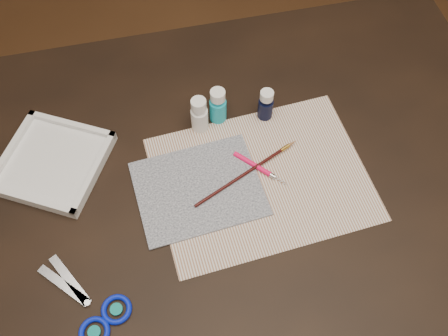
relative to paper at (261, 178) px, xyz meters
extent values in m
cube|color=#422614|center=(-0.08, 0.01, -0.76)|extent=(3.50, 3.50, 0.02)
cube|color=black|center=(-0.08, 0.01, -0.38)|extent=(1.30, 0.90, 0.75)
cube|color=silver|center=(0.00, 0.00, 0.00)|extent=(0.45, 0.35, 0.00)
cube|color=black|center=(-0.13, 0.00, 0.00)|extent=(0.26, 0.22, 0.00)
cylinder|color=white|center=(-0.10, 0.16, 0.04)|extent=(0.04, 0.04, 0.09)
cylinder|color=#17A4BC|center=(-0.05, 0.17, 0.04)|extent=(0.04, 0.04, 0.09)
cylinder|color=black|center=(0.05, 0.15, 0.04)|extent=(0.04, 0.04, 0.08)
cube|color=white|center=(-0.41, 0.13, 0.01)|extent=(0.27, 0.27, 0.02)
camera|label=1|loc=(-0.19, -0.48, 0.89)|focal=40.00mm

